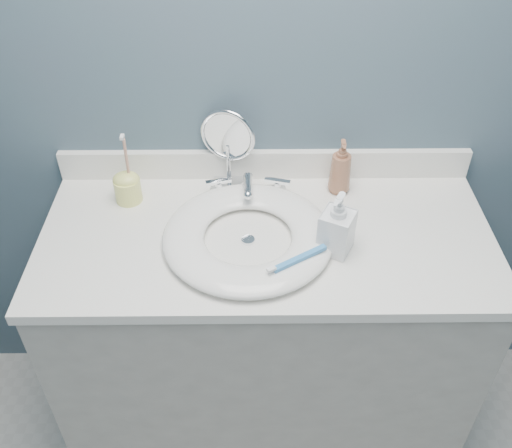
{
  "coord_description": "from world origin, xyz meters",
  "views": [
    {
      "loc": [
        -0.04,
        -0.17,
        1.89
      ],
      "look_at": [
        -0.03,
        0.94,
        0.94
      ],
      "focal_mm": 40.0,
      "sensor_mm": 36.0,
      "label": 1
    }
  ],
  "objects_px": {
    "soap_bottle_amber": "(341,167)",
    "makeup_mirror": "(228,144)",
    "soap_bottle_clear": "(337,223)",
    "toothbrush_holder": "(127,186)"
  },
  "relations": [
    {
      "from": "soap_bottle_amber",
      "to": "makeup_mirror",
      "type": "bearing_deg",
      "value": 173.05
    },
    {
      "from": "soap_bottle_clear",
      "to": "toothbrush_holder",
      "type": "bearing_deg",
      "value": -173.58
    },
    {
      "from": "makeup_mirror",
      "to": "soap_bottle_amber",
      "type": "height_order",
      "value": "makeup_mirror"
    },
    {
      "from": "soap_bottle_amber",
      "to": "soap_bottle_clear",
      "type": "bearing_deg",
      "value": -97.26
    },
    {
      "from": "soap_bottle_amber",
      "to": "toothbrush_holder",
      "type": "xyz_separation_m",
      "value": [
        -0.61,
        -0.04,
        -0.03
      ]
    },
    {
      "from": "soap_bottle_clear",
      "to": "soap_bottle_amber",
      "type": "bearing_deg",
      "value": 108.08
    },
    {
      "from": "soap_bottle_amber",
      "to": "toothbrush_holder",
      "type": "relative_size",
      "value": 0.77
    },
    {
      "from": "soap_bottle_amber",
      "to": "toothbrush_holder",
      "type": "distance_m",
      "value": 0.61
    },
    {
      "from": "soap_bottle_amber",
      "to": "soap_bottle_clear",
      "type": "height_order",
      "value": "soap_bottle_clear"
    },
    {
      "from": "soap_bottle_clear",
      "to": "toothbrush_holder",
      "type": "distance_m",
      "value": 0.61
    }
  ]
}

